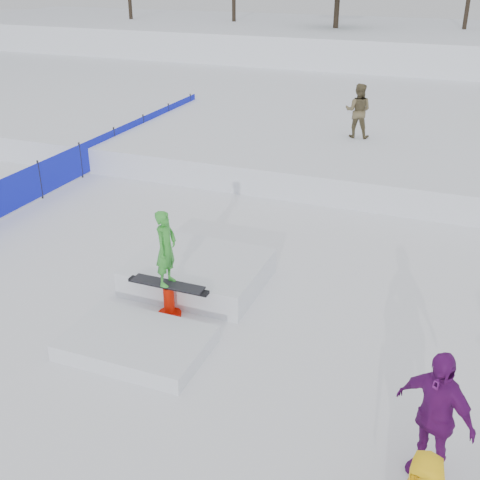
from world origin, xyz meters
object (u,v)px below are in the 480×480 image
at_px(walker_olive, 358,111).
at_px(safety_fence, 81,160).
at_px(spectator_purple, 434,415).
at_px(jib_rail_feature, 183,287).

bearing_deg(walker_olive, safety_fence, 29.85).
distance_m(spectator_purple, jib_rail_feature, 5.61).
bearing_deg(spectator_purple, walker_olive, 132.79).
bearing_deg(safety_fence, spectator_purple, -36.50).
height_order(safety_fence, walker_olive, walker_olive).
bearing_deg(safety_fence, jib_rail_feature, -41.48).
bearing_deg(spectator_purple, jib_rail_feature, 177.88).
height_order(safety_fence, spectator_purple, spectator_purple).
height_order(spectator_purple, jib_rail_feature, jib_rail_feature).
bearing_deg(safety_fence, walker_olive, 32.65).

